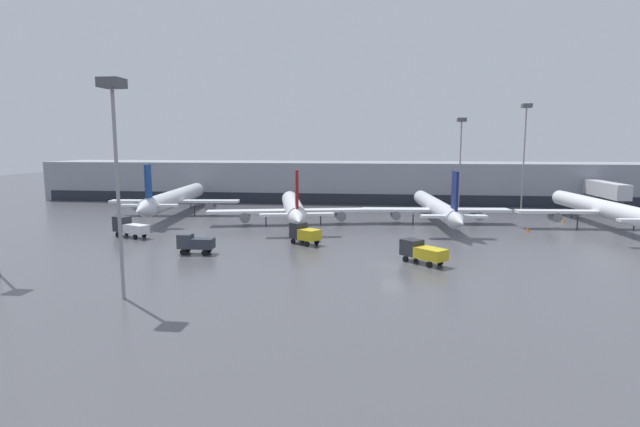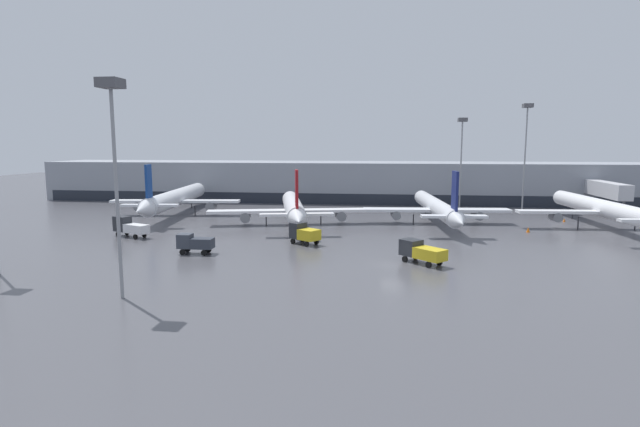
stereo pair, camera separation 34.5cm
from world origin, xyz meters
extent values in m
plane|color=#4C4C51|center=(0.00, 0.00, 0.00)|extent=(320.00, 320.00, 0.00)
cube|color=gray|center=(0.00, 62.00, 4.50)|extent=(160.00, 16.00, 9.00)
cube|color=#1E232D|center=(0.00, 53.95, 1.20)|extent=(156.80, 0.10, 2.40)
cube|color=#BCBCC1|center=(41.02, 46.42, 4.60)|extent=(2.60, 15.17, 2.80)
cylinder|color=#3F4247|center=(41.02, 39.43, 1.60)|extent=(0.44, 0.44, 3.20)
cylinder|color=white|center=(33.07, 28.68, 3.18)|extent=(4.77, 31.89, 2.64)
cone|color=white|center=(31.91, 45.99, 3.18)|extent=(2.70, 3.07, 2.51)
cube|color=white|center=(33.12, 27.89, 2.66)|extent=(26.82, 4.02, 0.44)
cylinder|color=slate|center=(25.66, 27.39, 1.86)|extent=(1.61, 2.55, 1.45)
cylinder|color=#2D2D33|center=(32.38, 38.99, 1.00)|extent=(0.20, 0.20, 2.00)
cylinder|color=#2D2D33|center=(28.91, 26.81, 1.00)|extent=(0.20, 0.20, 2.00)
cylinder|color=#2D2D33|center=(37.45, 27.38, 1.00)|extent=(0.20, 0.20, 2.00)
cylinder|color=silver|center=(-39.49, 34.47, 3.25)|extent=(6.60, 31.31, 3.02)
cone|color=silver|center=(-41.48, 51.60, 3.25)|extent=(3.23, 3.63, 2.87)
cone|color=silver|center=(-37.43, 16.74, 3.25)|extent=(3.22, 4.81, 2.72)
cube|color=silver|center=(-39.40, 33.70, 2.65)|extent=(23.85, 5.21, 0.44)
cube|color=silver|center=(-37.83, 20.23, 3.56)|extent=(9.12, 2.42, 0.35)
cube|color=navy|center=(-37.83, 20.23, 7.08)|extent=(0.62, 2.26, 5.84)
cylinder|color=slate|center=(-46.00, 32.93, 1.74)|extent=(1.96, 2.90, 1.66)
cylinder|color=slate|center=(-32.80, 34.46, 1.74)|extent=(1.96, 2.90, 1.66)
cylinder|color=#2D2D33|center=(-40.66, 44.53, 0.95)|extent=(0.20, 0.20, 1.90)
cylinder|color=#2D2D33|center=(-43.08, 32.48, 0.95)|extent=(0.20, 0.20, 1.90)
cylinder|color=#2D2D33|center=(-35.54, 33.36, 0.95)|extent=(0.20, 0.20, 1.90)
cylinder|color=silver|center=(7.57, 30.74, 2.80)|extent=(5.22, 29.33, 2.63)
cone|color=silver|center=(6.14, 46.72, 2.80)|extent=(2.74, 3.10, 2.50)
cone|color=silver|center=(9.05, 14.23, 2.80)|extent=(2.71, 4.14, 2.37)
cube|color=silver|center=(7.64, 30.01, 2.27)|extent=(24.33, 5.23, 0.44)
cube|color=silver|center=(8.77, 17.35, 3.06)|extent=(9.29, 2.54, 0.35)
cube|color=navy|center=(8.77, 17.35, 6.51)|extent=(0.61, 2.81, 5.85)
cylinder|color=slate|center=(0.90, 29.41, 1.47)|extent=(1.74, 3.52, 1.45)
cylinder|color=slate|center=(14.37, 30.61, 1.47)|extent=(1.74, 3.52, 1.45)
cylinder|color=#2D2D33|center=(6.73, 40.19, 0.81)|extent=(0.20, 0.20, 1.61)
cylinder|color=#2D2D33|center=(3.85, 28.94, 0.81)|extent=(0.20, 0.20, 1.61)
cylinder|color=#2D2D33|center=(11.55, 29.63, 0.81)|extent=(0.20, 0.20, 1.61)
cylinder|color=white|center=(-15.93, 26.62, 2.85)|extent=(8.28, 24.18, 2.94)
cone|color=white|center=(-19.00, 39.96, 2.85)|extent=(3.45, 3.78, 2.80)
cone|color=white|center=(-12.73, 12.71, 2.85)|extent=(3.57, 4.90, 2.65)
cube|color=white|center=(-15.80, 26.03, 2.26)|extent=(27.83, 8.83, 0.44)
cube|color=white|center=(-13.44, 15.80, 3.15)|extent=(10.68, 3.82, 0.35)
cube|color=maroon|center=(-13.44, 15.80, 6.64)|extent=(0.88, 2.38, 5.82)
cylinder|color=slate|center=(-23.43, 24.28, 1.37)|extent=(2.23, 3.18, 1.62)
cylinder|color=slate|center=(-8.17, 27.79, 1.37)|extent=(2.23, 3.18, 1.62)
cylinder|color=#2D2D33|center=(-17.69, 34.26, 0.76)|extent=(0.20, 0.20, 1.53)
cylinder|color=#2D2D33|center=(-20.02, 24.44, 0.76)|extent=(0.20, 0.20, 1.53)
cylinder|color=#2D2D33|center=(-11.30, 26.45, 0.76)|extent=(0.20, 0.20, 1.53)
cube|color=gold|center=(-10.76, 9.68, 1.39)|extent=(3.24, 3.14, 1.38)
cube|color=#26282D|center=(-12.41, 10.84, 1.75)|extent=(2.39, 2.50, 2.09)
cylinder|color=black|center=(-13.00, 10.11, 0.35)|extent=(0.72, 0.61, 0.70)
cylinder|color=black|center=(-11.92, 11.64, 0.35)|extent=(0.72, 0.61, 0.70)
cylinder|color=black|center=(-10.94, 8.66, 0.35)|extent=(0.72, 0.61, 0.70)
cylinder|color=black|center=(-9.86, 10.19, 0.35)|extent=(0.72, 0.61, 0.70)
cube|color=silver|center=(-35.71, 11.58, 1.31)|extent=(4.07, 3.03, 1.23)
cube|color=#26282D|center=(-38.45, 12.78, 1.78)|extent=(2.72, 2.37, 2.17)
cylinder|color=black|center=(-38.84, 12.12, 0.35)|extent=(0.74, 0.51, 0.70)
cylinder|color=black|center=(-38.23, 13.51, 0.35)|extent=(0.74, 0.51, 0.70)
cylinder|color=black|center=(-35.41, 10.63, 0.35)|extent=(0.74, 0.51, 0.70)
cylinder|color=black|center=(-34.81, 12.01, 0.35)|extent=(0.74, 0.51, 0.70)
cube|color=#2D333D|center=(-22.75, 2.75, 1.32)|extent=(2.67, 1.75, 1.24)
cube|color=#333842|center=(-24.89, 2.73, 1.56)|extent=(1.64, 1.65, 1.72)
cylinder|color=black|center=(-24.95, 1.95, 0.35)|extent=(0.70, 0.26, 0.70)
cylinder|color=black|center=(-24.96, 3.50, 0.35)|extent=(0.70, 0.26, 0.70)
cylinder|color=black|center=(-22.27, 1.97, 0.35)|extent=(0.70, 0.26, 0.70)
cylinder|color=black|center=(-22.29, 3.53, 0.35)|extent=(0.70, 0.26, 0.70)
cube|color=gold|center=(3.98, 0.29, 1.31)|extent=(3.80, 3.78, 1.23)
cube|color=#26282D|center=(2.04, 2.19, 1.60)|extent=(2.80, 2.80, 1.80)
cylinder|color=black|center=(1.35, 1.60, 0.35)|extent=(0.68, 0.67, 0.70)
cylinder|color=black|center=(2.62, 2.89, 0.35)|extent=(0.68, 0.67, 0.70)
cylinder|color=black|center=(3.77, -0.77, 0.35)|extent=(0.68, 0.67, 0.70)
cylinder|color=black|center=(5.03, 0.52, 0.35)|extent=(0.68, 0.67, 0.70)
cone|color=orange|center=(29.57, 34.72, 0.29)|extent=(0.43, 0.43, 0.57)
cone|color=orange|center=(20.56, 23.30, 0.40)|extent=(0.51, 0.51, 0.79)
cylinder|color=gray|center=(-23.41, -14.82, 8.85)|extent=(0.30, 0.30, 17.71)
cube|color=#4C4C51|center=(-23.41, -14.82, 18.11)|extent=(1.80, 1.80, 0.80)
cylinder|color=gray|center=(26.75, 50.37, 10.12)|extent=(0.30, 0.30, 20.23)
cube|color=#4C4C51|center=(26.75, 50.37, 20.63)|extent=(1.80, 1.80, 0.80)
cylinder|color=gray|center=(14.58, 51.79, 8.82)|extent=(0.30, 0.30, 17.64)
cube|color=#4C4C51|center=(14.58, 51.79, 18.04)|extent=(1.80, 1.80, 0.80)
camera|label=1|loc=(-1.55, -54.01, 13.22)|focal=28.00mm
camera|label=2|loc=(-1.21, -53.96, 13.22)|focal=28.00mm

